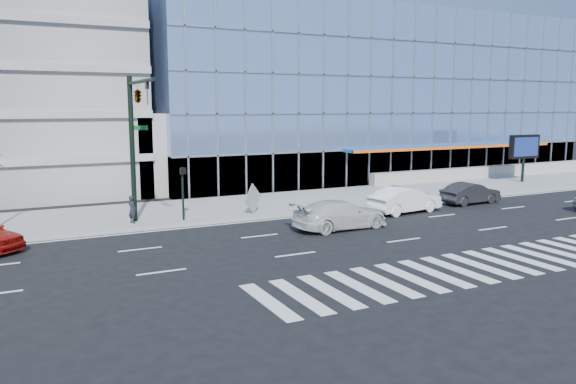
% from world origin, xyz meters
% --- Properties ---
extents(ground, '(160.00, 160.00, 0.00)m').
position_xyz_m(ground, '(0.00, 0.00, 0.00)').
color(ground, black).
rests_on(ground, ground).
extents(sidewalk, '(120.00, 8.00, 0.15)m').
position_xyz_m(sidewalk, '(0.00, 8.00, 0.07)').
color(sidewalk, gray).
rests_on(sidewalk, ground).
extents(theatre_building, '(42.00, 26.00, 15.00)m').
position_xyz_m(theatre_building, '(14.00, 26.00, 7.50)').
color(theatre_building, '#7A95CC').
rests_on(theatre_building, ground).
extents(ramp_block, '(6.00, 8.00, 6.00)m').
position_xyz_m(ramp_block, '(-6.00, 18.00, 3.00)').
color(ramp_block, gray).
rests_on(ramp_block, ground).
extents(retaining_wall, '(30.00, 0.80, 1.00)m').
position_xyz_m(retaining_wall, '(24.00, 11.60, 0.65)').
color(retaining_wall, gray).
rests_on(retaining_wall, sidewalk).
extents(traffic_signal, '(1.14, 5.74, 8.00)m').
position_xyz_m(traffic_signal, '(-11.00, 4.57, 6.16)').
color(traffic_signal, black).
rests_on(traffic_signal, sidewalk).
extents(ped_signal_post, '(0.30, 0.33, 3.00)m').
position_xyz_m(ped_signal_post, '(-8.50, 4.94, 2.14)').
color(ped_signal_post, black).
rests_on(ped_signal_post, sidewalk).
extents(marquee_sign, '(3.20, 0.43, 4.00)m').
position_xyz_m(marquee_sign, '(22.00, 7.99, 3.07)').
color(marquee_sign, black).
rests_on(marquee_sign, sidewalk).
extents(white_suv, '(5.44, 2.41, 1.55)m').
position_xyz_m(white_suv, '(-1.41, -0.36, 0.78)').
color(white_suv, silver).
rests_on(white_suv, ground).
extents(white_sedan, '(5.14, 2.36, 1.63)m').
position_xyz_m(white_sedan, '(4.59, 1.80, 0.82)').
color(white_sedan, white).
rests_on(white_sedan, ground).
extents(dark_sedan, '(4.43, 1.75, 1.44)m').
position_xyz_m(dark_sedan, '(10.59, 2.39, 0.72)').
color(dark_sedan, black).
rests_on(dark_sedan, ground).
extents(pedestrian, '(0.56, 0.66, 1.54)m').
position_xyz_m(pedestrian, '(-11.26, 5.42, 0.92)').
color(pedestrian, black).
rests_on(pedestrian, sidewalk).
extents(tilted_panel, '(1.53, 1.11, 1.84)m').
position_xyz_m(tilted_panel, '(-4.22, 5.00, 1.07)').
color(tilted_panel, '#989898').
rests_on(tilted_panel, sidewalk).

